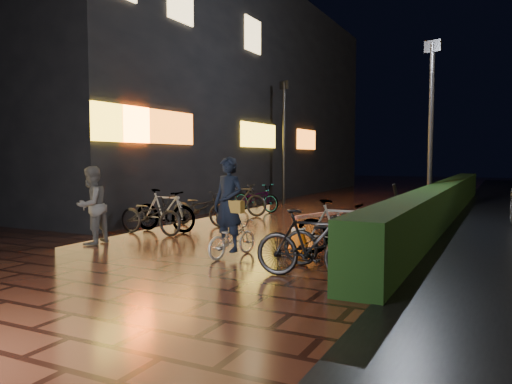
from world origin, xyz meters
The scene contains 11 objects.
ground centered at (0.00, 0.00, 0.00)m, with size 80.00×80.00×0.00m, color #381911.
hedge centered at (3.30, 8.00, 0.50)m, with size 0.70×20.00×1.00m, color black.
bystander_person centered at (-2.63, -0.38, 0.80)m, with size 0.78×0.61×1.60m, color #4F4F52.
storefront_block centered at (-9.50, 11.50, 4.50)m, with size 12.09×22.00×9.00m.
lamp_post_hedge centered at (2.92, 7.42, 2.83)m, with size 0.49×0.20×5.14m.
lamp_post_sf centered at (-2.66, 9.56, 2.56)m, with size 0.43×0.23×4.65m.
cyclist centered at (0.56, -0.27, 0.66)m, with size 0.69×1.31×1.79m.
traffic_barrier centered at (1.67, 1.33, 0.35)m, with size 0.88×1.71×0.70m.
cart_assembly centered at (2.62, 5.09, 0.58)m, with size 0.68×0.71×1.13m.
parked_bikes_storefront centered at (-2.30, 3.56, 0.48)m, with size 1.98×6.17×1.02m.
parked_bikes_hedge centered at (2.40, -0.23, 0.49)m, with size 1.98×2.35×1.02m.
Camera 1 is at (4.91, -7.92, 1.78)m, focal length 35.00 mm.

